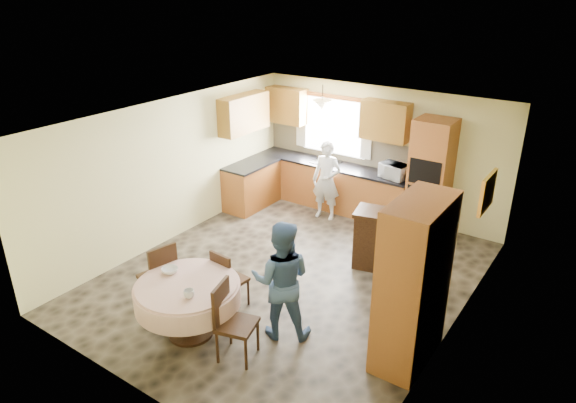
# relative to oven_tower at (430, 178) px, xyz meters

# --- Properties ---
(floor) EXTENTS (5.00, 6.00, 0.01)m
(floor) POSITION_rel_oven_tower_xyz_m (-1.15, -2.69, -1.06)
(floor) COLOR brown
(floor) RESTS_ON ground
(ceiling) EXTENTS (5.00, 6.00, 0.01)m
(ceiling) POSITION_rel_oven_tower_xyz_m (-1.15, -2.69, 1.44)
(ceiling) COLOR white
(ceiling) RESTS_ON wall_back
(wall_back) EXTENTS (5.00, 0.02, 2.50)m
(wall_back) POSITION_rel_oven_tower_xyz_m (-1.15, 0.31, 0.19)
(wall_back) COLOR beige
(wall_back) RESTS_ON floor
(wall_front) EXTENTS (5.00, 0.02, 2.50)m
(wall_front) POSITION_rel_oven_tower_xyz_m (-1.15, -5.69, 0.19)
(wall_front) COLOR beige
(wall_front) RESTS_ON floor
(wall_left) EXTENTS (0.02, 6.00, 2.50)m
(wall_left) POSITION_rel_oven_tower_xyz_m (-3.65, -2.69, 0.19)
(wall_left) COLOR beige
(wall_left) RESTS_ON floor
(wall_right) EXTENTS (0.02, 6.00, 2.50)m
(wall_right) POSITION_rel_oven_tower_xyz_m (1.35, -2.69, 0.19)
(wall_right) COLOR beige
(wall_right) RESTS_ON floor
(window) EXTENTS (1.40, 0.03, 1.10)m
(window) POSITION_rel_oven_tower_xyz_m (-2.15, 0.29, 0.54)
(window) COLOR white
(window) RESTS_ON wall_back
(curtain_left) EXTENTS (0.22, 0.02, 1.15)m
(curtain_left) POSITION_rel_oven_tower_xyz_m (-2.90, 0.24, 0.59)
(curtain_left) COLOR white
(curtain_left) RESTS_ON wall_back
(curtain_right) EXTENTS (0.22, 0.02, 1.15)m
(curtain_right) POSITION_rel_oven_tower_xyz_m (-1.40, 0.24, 0.59)
(curtain_right) COLOR white
(curtain_right) RESTS_ON wall_back
(base_cab_back) EXTENTS (3.30, 0.60, 0.88)m
(base_cab_back) POSITION_rel_oven_tower_xyz_m (-2.00, 0.01, -0.62)
(base_cab_back) COLOR #CA7235
(base_cab_back) RESTS_ON floor
(counter_back) EXTENTS (3.30, 0.64, 0.04)m
(counter_back) POSITION_rel_oven_tower_xyz_m (-2.00, 0.01, -0.16)
(counter_back) COLOR black
(counter_back) RESTS_ON base_cab_back
(base_cab_left) EXTENTS (0.60, 1.20, 0.88)m
(base_cab_left) POSITION_rel_oven_tower_xyz_m (-3.35, -0.89, -0.62)
(base_cab_left) COLOR #CA7235
(base_cab_left) RESTS_ON floor
(counter_left) EXTENTS (0.64, 1.20, 0.04)m
(counter_left) POSITION_rel_oven_tower_xyz_m (-3.35, -0.89, -0.16)
(counter_left) COLOR black
(counter_left) RESTS_ON base_cab_left
(backsplash) EXTENTS (3.30, 0.02, 0.55)m
(backsplash) POSITION_rel_oven_tower_xyz_m (-2.00, 0.30, 0.12)
(backsplash) COLOR tan
(backsplash) RESTS_ON wall_back
(wall_cab_left) EXTENTS (0.85, 0.33, 0.72)m
(wall_cab_left) POSITION_rel_oven_tower_xyz_m (-3.20, 0.15, 0.85)
(wall_cab_left) COLOR #A8732A
(wall_cab_left) RESTS_ON wall_back
(wall_cab_right) EXTENTS (0.90, 0.33, 0.72)m
(wall_cab_right) POSITION_rel_oven_tower_xyz_m (-1.00, 0.15, 0.85)
(wall_cab_right) COLOR #A8732A
(wall_cab_right) RESTS_ON wall_back
(wall_cab_side) EXTENTS (0.33, 1.20, 0.72)m
(wall_cab_side) POSITION_rel_oven_tower_xyz_m (-3.48, -0.89, 0.85)
(wall_cab_side) COLOR #A8732A
(wall_cab_side) RESTS_ON wall_left
(oven_tower) EXTENTS (0.66, 0.62, 2.12)m
(oven_tower) POSITION_rel_oven_tower_xyz_m (0.00, 0.00, 0.00)
(oven_tower) COLOR #CA7235
(oven_tower) RESTS_ON floor
(oven_upper) EXTENTS (0.56, 0.01, 0.45)m
(oven_upper) POSITION_rel_oven_tower_xyz_m (0.00, -0.31, 0.19)
(oven_upper) COLOR black
(oven_upper) RESTS_ON oven_tower
(oven_lower) EXTENTS (0.56, 0.01, 0.45)m
(oven_lower) POSITION_rel_oven_tower_xyz_m (0.00, -0.31, -0.31)
(oven_lower) COLOR black
(oven_lower) RESTS_ON oven_tower
(pendant) EXTENTS (0.36, 0.36, 0.18)m
(pendant) POSITION_rel_oven_tower_xyz_m (-2.15, -0.19, 1.06)
(pendant) COLOR beige
(pendant) RESTS_ON ceiling
(sideboard) EXTENTS (1.35, 0.80, 0.91)m
(sideboard) POSITION_rel_oven_tower_xyz_m (0.07, -1.59, -0.61)
(sideboard) COLOR #3B2310
(sideboard) RESTS_ON floor
(space_heater) EXTENTS (0.42, 0.31, 0.54)m
(space_heater) POSITION_rel_oven_tower_xyz_m (0.63, -2.47, -0.79)
(space_heater) COLOR black
(space_heater) RESTS_ON floor
(cupboard) EXTENTS (0.55, 1.10, 2.09)m
(cupboard) POSITION_rel_oven_tower_xyz_m (1.07, -3.41, -0.01)
(cupboard) COLOR #CA7235
(cupboard) RESTS_ON floor
(dining_table) EXTENTS (1.35, 1.35, 0.77)m
(dining_table) POSITION_rel_oven_tower_xyz_m (-1.43, -4.62, -0.46)
(dining_table) COLOR #3B2310
(dining_table) RESTS_ON floor
(chair_left) EXTENTS (0.53, 0.53, 1.03)m
(chair_left) POSITION_rel_oven_tower_xyz_m (-2.15, -4.42, -0.49)
(chair_left) COLOR #3B2310
(chair_left) RESTS_ON floor
(chair_back) EXTENTS (0.42, 0.42, 0.91)m
(chair_back) POSITION_rel_oven_tower_xyz_m (-1.40, -3.90, -0.56)
(chair_back) COLOR #3B2310
(chair_back) RESTS_ON floor
(chair_right) EXTENTS (0.54, 0.54, 1.01)m
(chair_right) POSITION_rel_oven_tower_xyz_m (-0.71, -4.63, -0.50)
(chair_right) COLOR #3B2310
(chair_right) RESTS_ON floor
(framed_picture) EXTENTS (0.06, 0.64, 0.53)m
(framed_picture) POSITION_rel_oven_tower_xyz_m (1.32, -1.54, 0.55)
(framed_picture) COLOR #EBBB45
(framed_picture) RESTS_ON wall_right
(microwave) EXTENTS (0.56, 0.43, 0.28)m
(microwave) POSITION_rel_oven_tower_xyz_m (-0.67, -0.04, -0.00)
(microwave) COLOR silver
(microwave) RESTS_ON counter_back
(person_sink) EXTENTS (0.60, 0.44, 1.54)m
(person_sink) POSITION_rel_oven_tower_xyz_m (-1.82, -0.50, -0.29)
(person_sink) COLOR silver
(person_sink) RESTS_ON floor
(person_dining) EXTENTS (0.98, 0.91, 1.61)m
(person_dining) POSITION_rel_oven_tower_xyz_m (-0.46, -3.92, -0.25)
(person_dining) COLOR #3A567F
(person_dining) RESTS_ON floor
(bowl_sideboard) EXTENTS (0.24, 0.24, 0.06)m
(bowl_sideboard) POSITION_rel_oven_tower_xyz_m (-0.29, -1.59, -0.12)
(bowl_sideboard) COLOR #B2B2B2
(bowl_sideboard) RESTS_ON sideboard
(bottle_sideboard) EXTENTS (0.14, 0.14, 0.32)m
(bottle_sideboard) POSITION_rel_oven_tower_xyz_m (0.42, -1.59, 0.01)
(bottle_sideboard) COLOR silver
(bottle_sideboard) RESTS_ON sideboard
(cup_table) EXTENTS (0.14, 0.14, 0.10)m
(cup_table) POSITION_rel_oven_tower_xyz_m (-1.18, -4.82, -0.24)
(cup_table) COLOR #B2B2B2
(cup_table) RESTS_ON dining_table
(bowl_table) EXTENTS (0.28, 0.28, 0.07)m
(bowl_table) POSITION_rel_oven_tower_xyz_m (-1.80, -4.55, -0.26)
(bowl_table) COLOR #B2B2B2
(bowl_table) RESTS_ON dining_table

